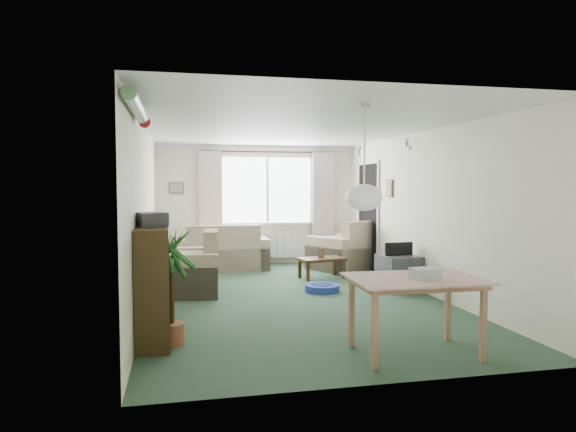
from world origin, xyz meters
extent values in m
plane|color=#29452F|center=(0.00, 0.00, 0.00)|extent=(6.50, 6.50, 0.00)
cube|color=white|center=(0.20, 3.23, 1.50)|extent=(1.80, 0.03, 1.30)
cube|color=black|center=(0.20, 3.15, 2.27)|extent=(2.60, 0.03, 0.03)
cube|color=beige|center=(-0.95, 3.13, 1.27)|extent=(0.45, 0.08, 2.00)
cube|color=beige|center=(1.35, 3.13, 1.27)|extent=(0.45, 0.08, 2.00)
cube|color=white|center=(0.20, 3.19, 0.40)|extent=(1.20, 0.10, 0.55)
cube|color=black|center=(1.99, 2.20, 1.00)|extent=(0.03, 0.95, 2.00)
sphere|color=white|center=(0.20, -2.30, 1.48)|extent=(0.36, 0.36, 0.36)
cylinder|color=#196626|center=(-1.92, -2.30, 2.28)|extent=(1.60, 1.60, 0.12)
sphere|color=silver|center=(1.30, 0.90, 2.22)|extent=(0.20, 0.20, 0.20)
sphere|color=silver|center=(1.60, -0.30, 2.22)|extent=(0.20, 0.20, 0.20)
cube|color=brown|center=(-1.60, 3.23, 1.55)|extent=(0.28, 0.03, 0.22)
cube|color=brown|center=(1.98, 1.20, 1.55)|extent=(0.03, 0.24, 0.30)
cube|color=beige|center=(-0.76, 2.75, 0.43)|extent=(1.75, 0.95, 0.86)
cube|color=beige|center=(1.48, 2.24, 0.47)|extent=(1.38, 1.36, 0.93)
cube|color=beige|center=(-1.50, 0.63, 0.47)|extent=(1.06, 1.11, 0.93)
cube|color=black|center=(0.84, 1.42, 0.18)|extent=(0.85, 0.58, 0.35)
cube|color=brown|center=(0.83, 1.43, 0.43)|extent=(0.12, 0.07, 0.16)
cube|color=black|center=(-1.84, -1.69, 0.59)|extent=(0.34, 0.97, 1.18)
cube|color=#3A3A3F|center=(-1.86, -1.59, 1.25)|extent=(0.39, 0.43, 0.14)
cylinder|color=#1D562F|center=(-1.65, -1.84, 0.60)|extent=(0.64, 0.64, 1.19)
cube|color=#A27D58|center=(0.60, -2.60, 0.35)|extent=(1.15, 0.79, 0.71)
cube|color=silver|center=(0.67, -2.67, 0.77)|extent=(0.27, 0.21, 0.12)
cube|color=#3F3F45|center=(1.70, 0.18, 0.27)|extent=(0.57, 0.62, 0.53)
cylinder|color=#203D94|center=(0.54, 0.33, 0.05)|extent=(0.57, 0.57, 0.10)
camera|label=1|loc=(-1.59, -7.03, 1.60)|focal=32.00mm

